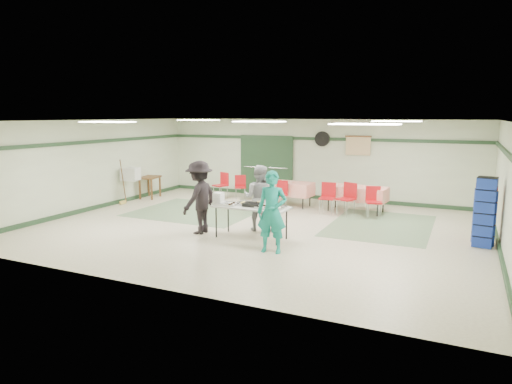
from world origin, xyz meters
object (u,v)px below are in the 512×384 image
at_px(chair_b, 328,195).
at_px(chair_loose_b, 222,183).
at_px(chair_a, 348,195).
at_px(chair_loose_a, 240,185).
at_px(crate_stack_red, 484,215).
at_px(volunteer_grey, 259,198).
at_px(office_printer, 130,174).
at_px(volunteer_dark, 200,197).
at_px(volunteer_teal, 272,212).
at_px(chair_c, 373,199).
at_px(printer_table, 150,180).
at_px(dining_table_b, 286,188).
at_px(crate_stack_blue_b, 484,217).
at_px(serving_table, 251,208).
at_px(crate_stack_blue_a, 485,212).
at_px(broom, 123,181).
at_px(chair_d, 280,192).
at_px(dining_table_a, 356,193).

bearing_deg(chair_b, chair_loose_b, 163.67).
relative_size(chair_b, chair_loose_b, 1.01).
distance_m(chair_a, chair_loose_a, 4.09).
bearing_deg(crate_stack_red, volunteer_grey, -169.44).
bearing_deg(office_printer, crate_stack_red, -16.81).
bearing_deg(volunteer_dark, volunteer_teal, 75.82).
height_order(chair_c, printer_table, chair_c).
distance_m(dining_table_b, crate_stack_blue_b, 6.00).
bearing_deg(chair_b, chair_a, -4.65).
relative_size(serving_table, dining_table_b, 1.05).
xyz_separation_m(volunteer_dark, dining_table_b, (0.69, 4.05, -0.31)).
bearing_deg(chair_a, crate_stack_blue_a, -5.85).
height_order(serving_table, chair_b, chair_b).
bearing_deg(broom, chair_loose_a, 36.46).
bearing_deg(crate_stack_red, chair_c, 148.25).
bearing_deg(printer_table, chair_loose_b, 10.56).
bearing_deg(serving_table, volunteer_grey, 101.44).
bearing_deg(crate_stack_blue_a, volunteer_grey, -171.65).
bearing_deg(volunteer_grey, volunteer_dark, 31.38).
relative_size(volunteer_grey, volunteer_dark, 0.93).
distance_m(chair_a, chair_d, 2.07).
bearing_deg(chair_b, crate_stack_blue_b, -27.77).
xyz_separation_m(dining_table_b, chair_loose_b, (-2.46, 0.28, -0.02)).
xyz_separation_m(printer_table, broom, (-0.08, -1.25, 0.11)).
xyz_separation_m(dining_table_b, broom, (-4.85, -1.95, 0.17)).
distance_m(serving_table, volunteer_grey, 0.78).
bearing_deg(printer_table, volunteer_teal, -45.30).
height_order(volunteer_grey, chair_a, volunteer_grey).
height_order(volunteer_teal, chair_c, volunteer_teal).
distance_m(volunteer_dark, chair_loose_b, 4.69).
xyz_separation_m(volunteer_teal, chair_loose_b, (-3.96, 5.04, -0.31)).
bearing_deg(crate_stack_blue_a, dining_table_b, 156.12).
bearing_deg(dining_table_b, office_printer, -156.23).
height_order(serving_table, office_printer, office_printer).
height_order(chair_c, chair_d, chair_c).
xyz_separation_m(chair_loose_a, office_printer, (-2.91, -2.14, 0.46)).
relative_size(chair_b, chair_loose_a, 1.12).
distance_m(volunteer_teal, dining_table_a, 4.82).
xyz_separation_m(crate_stack_blue_a, printer_table, (-10.30, 1.75, -0.14)).
bearing_deg(broom, chair_d, 13.31).
xyz_separation_m(volunteer_grey, chair_b, (1.00, 2.63, -0.26)).
xyz_separation_m(chair_c, chair_loose_b, (-5.27, 0.85, 0.01)).
height_order(dining_table_b, broom, broom).
height_order(volunteer_grey, volunteer_dark, volunteer_dark).
xyz_separation_m(volunteer_grey, crate_stack_blue_a, (5.03, 0.74, -0.05)).
relative_size(serving_table, chair_d, 2.06).
xyz_separation_m(dining_table_b, printer_table, (-4.77, -0.70, 0.06)).
bearing_deg(crate_stack_blue_b, chair_b, 156.55).
distance_m(volunteer_grey, chair_c, 3.51).
distance_m(chair_d, crate_stack_blue_a, 5.83).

